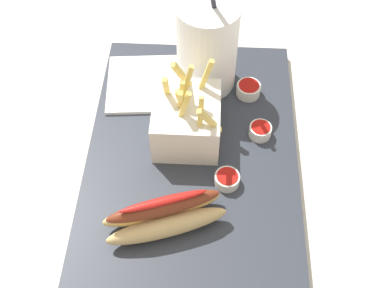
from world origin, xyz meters
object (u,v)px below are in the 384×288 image
soda_cup (207,46)px  ketchup_cup_3 (248,89)px  ketchup_cup_1 (260,130)px  hot_dog_1 (164,215)px  fries_basket (187,120)px  ketchup_cup_2 (227,179)px  napkin_stack (143,84)px

soda_cup → ketchup_cup_3: soda_cup is taller
soda_cup → ketchup_cup_1: bearing=38.0°
ketchup_cup_3 → soda_cup: bearing=-110.5°
ketchup_cup_3 → hot_dog_1: bearing=-25.5°
fries_basket → ketchup_cup_1: 0.11m
ketchup_cup_2 → ketchup_cup_1: bearing=150.7°
soda_cup → hot_dog_1: size_ratio=1.47×
soda_cup → napkin_stack: 0.13m
ketchup_cup_1 → napkin_stack: size_ratio=0.27×
fries_basket → napkin_stack: bearing=-142.0°
fries_basket → ketchup_cup_2: 0.10m
fries_basket → hot_dog_1: fries_basket is taller
fries_basket → ketchup_cup_1: fries_basket is taller
ketchup_cup_2 → ketchup_cup_3: ketchup_cup_3 is taller
fries_basket → napkin_stack: fries_basket is taller
soda_cup → ketchup_cup_3: size_ratio=6.45×
hot_dog_1 → ketchup_cup_3: (-0.24, 0.11, -0.01)m
ketchup_cup_1 → napkin_stack: (-0.09, -0.19, -0.01)m
fries_basket → napkin_stack: size_ratio=1.07×
soda_cup → hot_dog_1: soda_cup is taller
fries_basket → ketchup_cup_3: (-0.09, 0.09, -0.03)m
fries_basket → napkin_stack: 0.13m
soda_cup → hot_dog_1: bearing=-9.7°
soda_cup → fries_basket: (0.12, -0.02, -0.04)m
fries_basket → ketchup_cup_2: fries_basket is taller
ketchup_cup_3 → napkin_stack: 0.17m
fries_basket → ketchup_cup_3: bearing=133.7°
ketchup_cup_2 → ketchup_cup_3: size_ratio=0.92×
napkin_stack → soda_cup: bearing=98.3°
napkin_stack → fries_basket: bearing=38.0°
ketchup_cup_2 → napkin_stack: ketchup_cup_2 is taller
ketchup_cup_2 → napkin_stack: bearing=-142.4°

